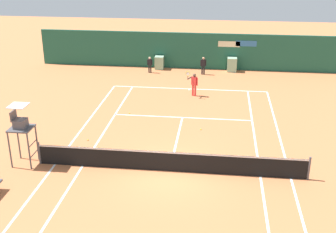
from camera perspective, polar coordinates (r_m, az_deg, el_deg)
The scene contains 10 objects.
ground_plane at distance 20.17m, azimuth 0.39°, elevation -6.33°, with size 80.00×80.00×0.01m.
tennis_net at distance 19.42m, azimuth 0.20°, elevation -5.81°, with size 12.10×0.10×1.07m.
sponsor_back_wall at distance 35.06m, azimuth 3.53°, elevation 8.45°, with size 25.00×1.02×2.85m.
umpire_chair at distance 20.58m, azimuth -18.66°, elevation -1.16°, with size 1.00×1.00×2.87m.
player_on_baseline at distance 28.72m, azimuth 3.40°, elevation 4.42°, with size 0.78×0.62×1.77m.
ball_kid_right_post at distance 33.60m, azimuth 4.62°, elevation 6.78°, with size 0.46×0.19×1.36m.
ball_kid_centre_post at distance 34.01m, azimuth -2.39°, elevation 6.91°, with size 0.42×0.18×1.25m.
tennis_ball_near_service_line at distance 23.82m, azimuth 4.31°, elevation -1.67°, with size 0.07×0.07×0.07m, color #CCE033.
tennis_ball_mid_court at distance 26.06m, azimuth -5.04°, elevation 0.45°, with size 0.07×0.07×0.07m, color #CCE033.
tennis_ball_by_sideline at distance 22.90m, azimuth -10.41°, elevation -3.00°, with size 0.07×0.07×0.07m, color #CCE033.
Camera 1 is at (2.00, -17.06, 9.59)m, focal length 46.75 mm.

